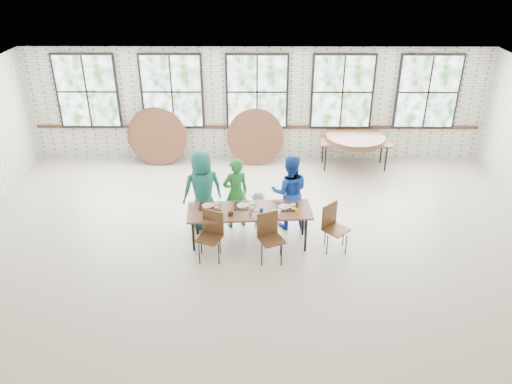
% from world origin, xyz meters
% --- Properties ---
extents(room, '(12.00, 12.00, 12.00)m').
position_xyz_m(room, '(0.00, 4.44, 1.83)').
color(room, beige).
rests_on(room, ground).
extents(dining_table, '(2.45, 0.96, 0.74)m').
position_xyz_m(dining_table, '(-0.12, 0.24, 0.69)').
color(dining_table, brown).
rests_on(dining_table, ground).
extents(chair_near_left, '(0.54, 0.53, 0.95)m').
position_xyz_m(chair_near_left, '(-0.83, -0.24, 0.56)').
color(chair_near_left, '#53331B').
rests_on(chair_near_left, ground).
extents(chair_near_right, '(0.55, 0.54, 0.95)m').
position_xyz_m(chair_near_right, '(0.26, -0.29, 0.56)').
color(chair_near_right, '#53331B').
rests_on(chair_near_right, ground).
extents(chair_spare, '(0.58, 0.58, 0.95)m').
position_xyz_m(chair_spare, '(1.48, 0.06, 0.56)').
color(chair_spare, '#53331B').
rests_on(chair_spare, ground).
extents(adult_teal, '(0.97, 0.80, 1.70)m').
position_xyz_m(adult_teal, '(-1.09, 0.89, 0.85)').
color(adult_teal, '#1C6B60').
rests_on(adult_teal, ground).
extents(adult_green, '(0.66, 0.56, 1.53)m').
position_xyz_m(adult_green, '(-0.42, 0.89, 0.77)').
color(adult_green, '#1F7629').
rests_on(adult_green, ground).
extents(toddler, '(0.57, 0.44, 0.78)m').
position_xyz_m(toddler, '(0.05, 0.89, 0.39)').
color(toddler, '#172348').
rests_on(toddler, ground).
extents(adult_blue, '(0.79, 0.62, 1.60)m').
position_xyz_m(adult_blue, '(0.69, 0.89, 0.80)').
color(adult_blue, '#1740A3').
rests_on(adult_blue, ground).
extents(storage_table, '(1.83, 0.83, 0.74)m').
position_xyz_m(storage_table, '(2.54, 3.90, 0.69)').
color(storage_table, brown).
rests_on(storage_table, ground).
extents(tabletop_clutter, '(1.94, 0.64, 0.11)m').
position_xyz_m(tabletop_clutter, '(-0.03, 0.22, 0.77)').
color(tabletop_clutter, black).
rests_on(tabletop_clutter, dining_table).
extents(round_tops_stacked, '(1.50, 1.50, 0.13)m').
position_xyz_m(round_tops_stacked, '(2.54, 3.90, 0.80)').
color(round_tops_stacked, brown).
rests_on(round_tops_stacked, storage_table).
extents(round_tops_leaning, '(4.14, 0.50, 1.47)m').
position_xyz_m(round_tops_leaning, '(-1.78, 4.17, 0.74)').
color(round_tops_leaning, brown).
rests_on(round_tops_leaning, ground).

